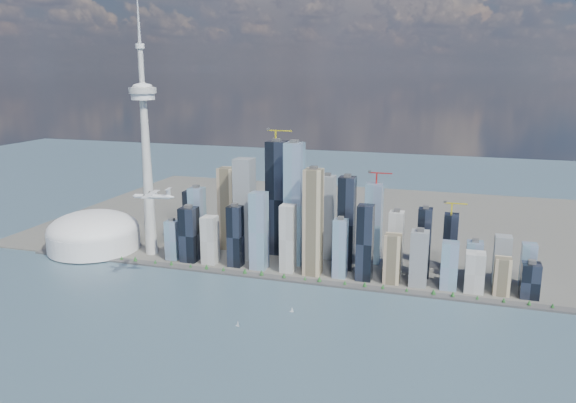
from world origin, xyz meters
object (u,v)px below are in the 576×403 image
(dome_stadium, at_px, (93,233))
(sailboat_west, at_px, (238,324))
(needle_tower, at_px, (146,148))
(airplane, at_px, (153,196))
(sailboat_east, at_px, (292,310))

(dome_stadium, xyz_separation_m, sailboat_west, (453.74, -263.98, -36.18))
(dome_stadium, height_order, sailboat_west, dome_stadium)
(needle_tower, relative_size, airplane, 7.11)
(needle_tower, bearing_deg, sailboat_west, -41.13)
(sailboat_west, height_order, sailboat_east, sailboat_west)
(needle_tower, relative_size, dome_stadium, 2.75)
(sailboat_west, bearing_deg, sailboat_east, 71.92)
(needle_tower, relative_size, sailboat_east, 56.88)
(airplane, height_order, sailboat_east, airplane)
(airplane, distance_m, sailboat_east, 315.66)
(airplane, bearing_deg, needle_tower, 113.57)
(needle_tower, xyz_separation_m, sailboat_east, (380.64, -197.47, -232.73))
(sailboat_east, bearing_deg, sailboat_west, -117.10)
(dome_stadium, xyz_separation_m, airplane, (259.35, -172.25, 140.13))
(sailboat_west, relative_size, sailboat_east, 1.05)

